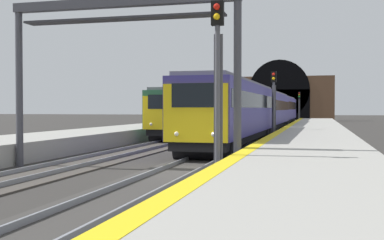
# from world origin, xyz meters

# --- Properties ---
(ground_plane) EXTENTS (320.00, 320.00, 0.00)m
(ground_plane) POSITION_xyz_m (0.00, 0.00, 0.00)
(ground_plane) COLOR #302D2B
(platform_right) EXTENTS (112.00, 4.57, 0.91)m
(platform_right) POSITION_xyz_m (0.00, -4.53, 0.45)
(platform_right) COLOR #9E9B93
(platform_right) RESTS_ON ground_plane
(platform_right_edge_strip) EXTENTS (112.00, 0.50, 0.01)m
(platform_right_edge_strip) POSITION_xyz_m (0.00, -2.50, 0.91)
(platform_right_edge_strip) COLOR yellow
(platform_right_edge_strip) RESTS_ON platform_right
(track_main_line) EXTENTS (160.00, 2.85, 0.21)m
(track_main_line) POSITION_xyz_m (0.00, 0.00, 0.04)
(track_main_line) COLOR #383533
(track_main_line) RESTS_ON ground_plane
(track_adjacent_line) EXTENTS (160.00, 3.00, 0.21)m
(track_adjacent_line) POSITION_xyz_m (0.00, 4.78, 0.04)
(track_adjacent_line) COLOR #423D38
(track_adjacent_line) RESTS_ON ground_plane
(train_main_approaching) EXTENTS (56.54, 3.13, 3.93)m
(train_main_approaching) POSITION_xyz_m (31.20, 0.00, 2.24)
(train_main_approaching) COLOR navy
(train_main_approaching) RESTS_ON ground_plane
(train_adjacent_platform) EXTENTS (58.98, 3.32, 4.66)m
(train_adjacent_platform) POSITION_xyz_m (42.83, 4.78, 2.16)
(train_adjacent_platform) COLOR #235638
(train_adjacent_platform) RESTS_ON ground_plane
(railway_signal_near) EXTENTS (0.39, 0.38, 5.64)m
(railway_signal_near) POSITION_xyz_m (-2.10, -1.83, 3.28)
(railway_signal_near) COLOR #4C4C54
(railway_signal_near) RESTS_ON ground_plane
(railway_signal_mid) EXTENTS (0.39, 0.38, 4.92)m
(railway_signal_mid) POSITION_xyz_m (17.42, -1.83, 2.90)
(railway_signal_mid) COLOR #4C4C54
(railway_signal_mid) RESTS_ON ground_plane
(railway_signal_far) EXTENTS (0.39, 0.38, 5.05)m
(railway_signal_far) POSITION_xyz_m (64.52, -1.83, 3.06)
(railway_signal_far) COLOR #38383D
(railway_signal_far) RESTS_ON ground_plane
(overhead_signal_gantry) EXTENTS (0.70, 9.16, 6.54)m
(overhead_signal_gantry) POSITION_xyz_m (0.41, 2.39, 5.02)
(overhead_signal_gantry) COLOR #3F3F47
(overhead_signal_gantry) RESTS_ON ground_plane
(tunnel_portal) EXTENTS (2.61, 20.41, 11.67)m
(tunnel_portal) POSITION_xyz_m (78.53, 2.39, 4.29)
(tunnel_portal) COLOR brown
(tunnel_portal) RESTS_ON ground_plane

